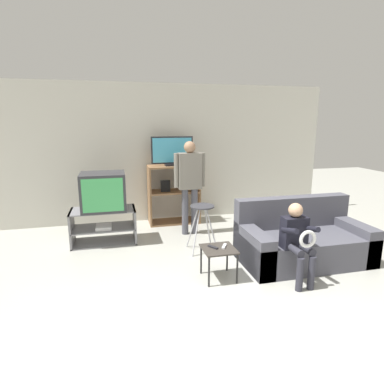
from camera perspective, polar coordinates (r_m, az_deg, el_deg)
name	(u,v)px	position (r m, az deg, el deg)	size (l,w,h in m)	color
ground_plane	(236,335)	(3.24, 7.80, -23.91)	(18.00, 18.00, 0.00)	#ADADA3
wall_back	(167,153)	(6.24, -4.41, 6.84)	(6.40, 0.06, 2.60)	beige
tv_stand	(104,226)	(5.33, -15.39, -5.90)	(1.00, 0.52, 0.55)	slate
television_main	(103,191)	(5.17, -15.49, 0.09)	(0.67, 0.56, 0.58)	#2D2D33
media_shelf	(174,194)	(6.09, -3.28, -0.31)	(0.95, 0.44, 1.11)	#8E6642
television_flat	(172,152)	(5.93, -3.54, 7.14)	(0.77, 0.20, 0.53)	black
folding_stool	(202,214)	(4.75, 1.83, -3.97)	(0.41, 0.40, 0.70)	#B7B7BC
snack_table	(219,253)	(4.00, 4.79, -10.67)	(0.40, 0.40, 0.40)	#38332D
remote_control_black	(213,247)	(3.99, 3.75, -9.74)	(0.04, 0.14, 0.02)	#232328
remote_control_white	(224,246)	(4.03, 5.75, -9.55)	(0.04, 0.14, 0.02)	silver
couch	(302,241)	(4.76, 18.95, -8.26)	(1.73, 0.90, 0.85)	#4C4C56
person_standing_adult	(190,179)	(5.38, -0.41, 2.35)	(0.53, 0.20, 1.59)	#4C4C56
person_seated_child	(297,237)	(4.04, 18.23, -7.62)	(0.33, 0.43, 0.96)	#2D2D38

